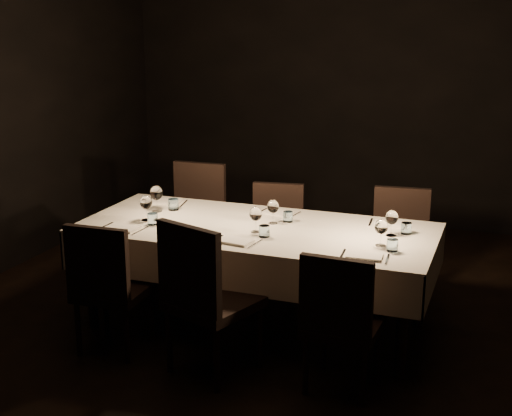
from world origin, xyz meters
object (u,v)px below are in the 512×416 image
(chair_near_right, at_px, (340,317))
(chair_far_center, at_px, (276,232))
(dining_table, at_px, (256,237))
(chair_far_right, at_px, (399,241))
(chair_near_center, at_px, (204,293))
(chair_far_left, at_px, (195,215))
(chair_near_left, at_px, (107,282))

(chair_near_right, bearing_deg, chair_far_center, -55.94)
(dining_table, height_order, chair_far_right, chair_far_right)
(chair_near_center, distance_m, chair_far_center, 1.57)
(chair_near_center, xyz_separation_m, chair_far_left, (-0.82, 1.63, -0.02))
(chair_near_center, distance_m, chair_far_left, 1.83)
(chair_near_right, distance_m, chair_far_center, 1.75)
(chair_near_left, height_order, chair_far_left, chair_far_left)
(chair_near_center, xyz_separation_m, chair_near_right, (0.85, 0.07, -0.06))
(dining_table, height_order, chair_far_center, chair_far_center)
(chair_far_right, bearing_deg, dining_table, -143.37)
(dining_table, distance_m, chair_far_center, 0.80)
(chair_near_center, relative_size, chair_far_right, 1.12)
(chair_near_left, distance_m, chair_far_center, 1.66)
(chair_near_left, distance_m, chair_near_right, 1.57)
(dining_table, distance_m, chair_far_left, 1.21)
(dining_table, xyz_separation_m, chair_far_left, (-0.87, 0.83, -0.15))
(dining_table, bearing_deg, chair_far_center, 97.86)
(chair_near_left, bearing_deg, chair_near_right, 178.56)
(dining_table, xyz_separation_m, chair_near_center, (-0.05, -0.80, -0.13))
(chair_near_center, height_order, chair_far_right, chair_near_center)
(chair_far_left, height_order, chair_far_right, chair_far_left)
(chair_near_right, xyz_separation_m, chair_far_center, (-0.90, 1.50, -0.01))
(chair_far_center, xyz_separation_m, chair_far_right, (1.00, 0.06, 0.02))
(chair_near_center, relative_size, chair_far_left, 1.04)
(chair_far_left, xyz_separation_m, chair_far_center, (0.76, -0.07, -0.05))
(dining_table, relative_size, chair_far_center, 2.87)
(chair_far_right, bearing_deg, chair_far_center, 177.55)
(chair_near_right, distance_m, chair_far_left, 2.29)
(dining_table, distance_m, chair_near_center, 0.81)
(chair_near_center, relative_size, chair_far_center, 1.16)
(chair_far_left, relative_size, chair_far_right, 1.08)
(chair_near_right, xyz_separation_m, chair_far_left, (-1.67, 1.57, 0.04))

